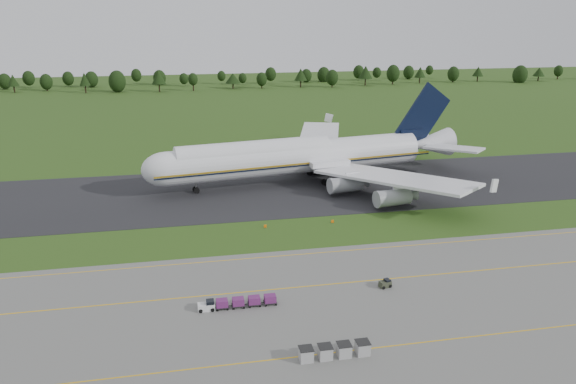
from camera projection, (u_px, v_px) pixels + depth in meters
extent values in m
plane|color=#294815|center=(287.00, 234.00, 107.66)|extent=(600.00, 600.00, 0.00)
cube|color=#63625E|center=(335.00, 326.00, 75.88)|extent=(300.00, 52.00, 0.06)
cube|color=black|center=(264.00, 190.00, 133.82)|extent=(300.00, 40.00, 0.08)
cube|color=#E4AA0D|center=(314.00, 286.00, 87.08)|extent=(300.00, 0.25, 0.01)
cube|color=#E4AA0D|center=(348.00, 351.00, 70.26)|extent=(300.00, 0.20, 0.01)
cube|color=#E4AA0D|center=(298.00, 255.00, 98.30)|extent=(120.00, 0.20, 0.01)
cylinder|color=black|center=(14.00, 89.00, 297.89)|extent=(0.70, 0.70, 3.42)
cone|color=#1D3412|center=(13.00, 80.00, 296.44)|extent=(5.76, 5.76, 6.08)
cylinder|color=black|center=(47.00, 88.00, 303.93)|extent=(0.70, 0.70, 3.19)
sphere|color=#1D3412|center=(46.00, 82.00, 302.93)|extent=(6.60, 6.60, 6.60)
cylinder|color=black|center=(86.00, 89.00, 296.21)|extent=(0.70, 0.70, 3.84)
cone|color=#1D3412|center=(84.00, 79.00, 294.58)|extent=(5.60, 5.60, 6.82)
cylinder|color=black|center=(118.00, 89.00, 299.56)|extent=(0.70, 0.70, 3.68)
sphere|color=#1D3412|center=(117.00, 81.00, 298.40)|extent=(8.91, 8.91, 8.91)
cylinder|color=black|center=(159.00, 88.00, 300.42)|extent=(0.70, 0.70, 4.21)
cone|color=#1D3412|center=(159.00, 77.00, 298.64)|extent=(7.41, 7.41, 7.48)
cylinder|color=black|center=(193.00, 87.00, 303.87)|extent=(0.70, 0.70, 4.11)
sphere|color=#1D3412|center=(193.00, 79.00, 302.58)|extent=(5.14, 5.14, 5.14)
cylinder|color=black|center=(233.00, 86.00, 313.35)|extent=(0.70, 0.70, 3.06)
cone|color=#1D3412|center=(233.00, 78.00, 312.06)|extent=(8.43, 8.43, 5.43)
cylinder|color=black|center=(262.00, 85.00, 314.47)|extent=(0.70, 0.70, 3.30)
sphere|color=#1D3412|center=(262.00, 79.00, 313.44)|extent=(5.86, 5.86, 5.86)
cylinder|color=black|center=(301.00, 84.00, 318.90)|extent=(0.70, 0.70, 3.80)
cone|color=#1D3412|center=(301.00, 74.00, 317.29)|extent=(7.29, 7.29, 6.76)
cylinder|color=black|center=(332.00, 84.00, 318.76)|extent=(0.70, 0.70, 3.58)
sphere|color=#1D3412|center=(332.00, 78.00, 317.63)|extent=(6.87, 6.87, 6.87)
cylinder|color=black|center=(365.00, 82.00, 326.38)|extent=(0.70, 0.70, 4.08)
cone|color=#1D3412|center=(366.00, 72.00, 324.65)|extent=(8.11, 8.11, 7.26)
cylinder|color=black|center=(393.00, 81.00, 330.97)|extent=(0.70, 0.70, 4.26)
sphere|color=#1D3412|center=(393.00, 73.00, 329.63)|extent=(7.66, 7.66, 7.66)
cylinder|color=black|center=(420.00, 80.00, 337.46)|extent=(0.70, 0.70, 3.47)
cone|color=#1D3412|center=(420.00, 72.00, 335.99)|extent=(6.65, 6.65, 6.17)
cylinder|color=black|center=(453.00, 79.00, 341.93)|extent=(0.70, 0.70, 3.30)
sphere|color=#1D3412|center=(453.00, 74.00, 340.90)|extent=(6.96, 6.96, 6.96)
cylinder|color=black|center=(477.00, 79.00, 346.06)|extent=(0.70, 0.70, 3.25)
cone|color=#1D3412|center=(478.00, 71.00, 344.69)|extent=(6.57, 6.57, 5.77)
cylinder|color=black|center=(519.00, 80.00, 340.80)|extent=(0.70, 0.70, 2.99)
sphere|color=#1D3412|center=(520.00, 75.00, 339.87)|extent=(8.84, 8.84, 8.84)
cylinder|color=black|center=(538.00, 79.00, 348.49)|extent=(0.70, 0.70, 2.96)
cone|color=#1D3412|center=(539.00, 72.00, 347.23)|extent=(7.20, 7.20, 5.25)
cylinder|color=black|center=(558.00, 76.00, 357.28)|extent=(0.70, 0.70, 3.45)
sphere|color=#1D3412|center=(558.00, 71.00, 356.20)|extent=(5.47, 5.47, 5.47)
cylinder|color=white|center=(297.00, 157.00, 138.59)|extent=(64.74, 18.07, 7.98)
cylinder|color=white|center=(254.00, 154.00, 134.36)|extent=(38.19, 12.12, 6.22)
sphere|color=white|center=(166.00, 169.00, 128.00)|extent=(7.98, 7.98, 7.98)
cone|color=white|center=(429.00, 143.00, 151.01)|extent=(13.24, 9.42, 7.58)
cube|color=gold|center=(303.00, 164.00, 135.21)|extent=(70.05, 11.31, 0.39)
cube|color=white|center=(394.00, 178.00, 124.89)|extent=(30.74, 37.20, 0.61)
cube|color=white|center=(319.00, 139.00, 162.72)|extent=(21.55, 39.28, 0.61)
cylinder|color=gray|center=(345.00, 185.00, 129.43)|extent=(8.22, 4.73, 3.55)
cylinder|color=gray|center=(393.00, 198.00, 120.29)|extent=(8.22, 4.73, 3.55)
cylinder|color=gray|center=(301.00, 157.00, 154.39)|extent=(8.22, 4.73, 3.55)
cylinder|color=gray|center=(303.00, 146.00, 167.04)|extent=(8.22, 4.73, 3.55)
cube|color=black|center=(423.00, 116.00, 147.83)|extent=(16.06, 3.16, 17.80)
cube|color=white|center=(453.00, 148.00, 144.03)|extent=(14.07, 14.86, 0.50)
cube|color=white|center=(418.00, 135.00, 158.89)|extent=(11.22, 15.65, 0.50)
cylinder|color=slate|center=(196.00, 188.00, 131.78)|extent=(0.40, 0.40, 2.44)
cylinder|color=black|center=(196.00, 190.00, 131.93)|extent=(1.58, 1.21, 1.44)
cylinder|color=slate|center=(329.00, 180.00, 137.91)|extent=(0.40, 0.40, 2.44)
cylinder|color=black|center=(329.00, 182.00, 138.06)|extent=(1.58, 1.21, 1.44)
cylinder|color=slate|center=(314.00, 170.00, 146.82)|extent=(0.40, 0.40, 2.44)
cylinder|color=black|center=(314.00, 172.00, 146.98)|extent=(1.58, 1.21, 1.44)
cube|color=silver|center=(206.00, 307.00, 79.80)|extent=(2.42, 1.30, 1.02)
cylinder|color=black|center=(201.00, 311.00, 79.11)|extent=(0.56, 0.20, 0.56)
cube|color=black|center=(222.00, 306.00, 80.27)|extent=(1.86, 1.40, 0.11)
cube|color=#5A1E56|center=(222.00, 303.00, 80.10)|extent=(1.67, 1.30, 1.02)
cylinder|color=black|center=(217.00, 310.00, 79.57)|extent=(0.32, 0.14, 0.32)
cube|color=black|center=(238.00, 305.00, 80.69)|extent=(1.86, 1.40, 0.11)
cube|color=#5A1E56|center=(238.00, 301.00, 80.52)|extent=(1.67, 1.30, 1.02)
cylinder|color=black|center=(234.00, 309.00, 80.00)|extent=(0.32, 0.14, 0.32)
cube|color=black|center=(254.00, 303.00, 81.12)|extent=(1.86, 1.40, 0.11)
cube|color=#5A1E56|center=(254.00, 300.00, 80.95)|extent=(1.67, 1.30, 1.02)
cylinder|color=black|center=(250.00, 307.00, 80.43)|extent=(0.32, 0.14, 0.32)
cube|color=black|center=(270.00, 302.00, 81.55)|extent=(1.86, 1.40, 0.11)
cube|color=#5A1E56|center=(270.00, 298.00, 81.38)|extent=(1.67, 1.30, 1.02)
cylinder|color=black|center=(266.00, 306.00, 80.85)|extent=(0.32, 0.14, 0.32)
cylinder|color=black|center=(206.00, 308.00, 79.87)|extent=(0.56, 0.20, 0.56)
cube|color=#313625|center=(385.00, 284.00, 86.54)|extent=(2.00, 1.49, 0.98)
cylinder|color=black|center=(382.00, 287.00, 85.99)|extent=(0.50, 0.18, 0.50)
cylinder|color=black|center=(388.00, 284.00, 87.22)|extent=(0.50, 0.18, 0.50)
cube|color=#A0A0A0|center=(306.00, 354.00, 68.17)|extent=(1.62, 1.62, 1.62)
cube|color=black|center=(306.00, 348.00, 67.91)|extent=(1.72, 1.72, 0.08)
cube|color=#A0A0A0|center=(325.00, 352.00, 68.61)|extent=(1.62, 1.62, 1.62)
cube|color=black|center=(325.00, 346.00, 68.35)|extent=(1.72, 1.72, 0.08)
cube|color=#A0A0A0|center=(344.00, 350.00, 69.05)|extent=(1.62, 1.62, 1.62)
cube|color=black|center=(344.00, 344.00, 68.79)|extent=(1.72, 1.72, 0.08)
cube|color=#A0A0A0|center=(363.00, 348.00, 69.49)|extent=(1.62, 1.62, 1.62)
cube|color=black|center=(363.00, 342.00, 69.23)|extent=(1.72, 1.72, 0.08)
cube|color=orange|center=(265.00, 226.00, 110.72)|extent=(0.50, 0.12, 0.60)
cube|color=black|center=(265.00, 227.00, 110.80)|extent=(0.30, 0.30, 0.04)
cube|color=orange|center=(333.00, 221.00, 113.24)|extent=(0.50, 0.12, 0.60)
cube|color=black|center=(332.00, 223.00, 113.33)|extent=(0.30, 0.30, 0.04)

